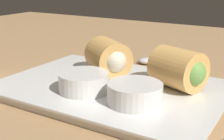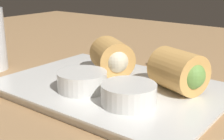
# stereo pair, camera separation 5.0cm
# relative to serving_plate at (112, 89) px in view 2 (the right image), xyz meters

# --- Properties ---
(table_surface) EXTENTS (1.80, 1.40, 0.02)m
(table_surface) POSITION_rel_serving_plate_xyz_m (0.00, -0.02, -0.02)
(table_surface) COLOR #A87F54
(table_surface) RESTS_ON ground
(serving_plate) EXTENTS (0.34, 0.23, 0.01)m
(serving_plate) POSITION_rel_serving_plate_xyz_m (0.00, 0.00, 0.00)
(serving_plate) COLOR silver
(serving_plate) RESTS_ON table_surface
(roll_front_left) EXTENTS (0.09, 0.09, 0.06)m
(roll_front_left) POSITION_rel_serving_plate_xyz_m (0.03, -0.04, 0.04)
(roll_front_left) COLOR #DBA356
(roll_front_left) RESTS_ON serving_plate
(roll_front_right) EXTENTS (0.09, 0.08, 0.06)m
(roll_front_right) POSITION_rel_serving_plate_xyz_m (-0.09, -0.04, 0.04)
(roll_front_right) COLOR #DBA356
(roll_front_right) RESTS_ON serving_plate
(dipping_bowl_near) EXTENTS (0.07, 0.07, 0.03)m
(dipping_bowl_near) POSITION_rel_serving_plate_xyz_m (0.02, 0.04, 0.02)
(dipping_bowl_near) COLOR silver
(dipping_bowl_near) RESTS_ON serving_plate
(dipping_bowl_far) EXTENTS (0.07, 0.07, 0.03)m
(dipping_bowl_far) POSITION_rel_serving_plate_xyz_m (-0.06, 0.04, 0.02)
(dipping_bowl_far) COLOR silver
(dipping_bowl_far) RESTS_ON serving_plate
(spoon) EXTENTS (0.19, 0.08, 0.01)m
(spoon) POSITION_rel_serving_plate_xyz_m (0.04, -0.17, -0.00)
(spoon) COLOR silver
(spoon) RESTS_ON table_surface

